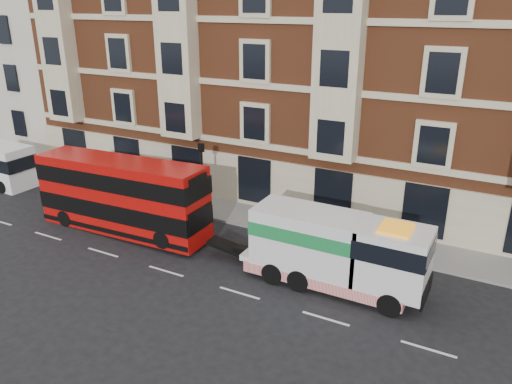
# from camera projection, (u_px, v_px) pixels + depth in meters

# --- Properties ---
(ground) EXTENTS (120.00, 120.00, 0.00)m
(ground) POSITION_uv_depth(u_px,v_px,m) (239.00, 293.00, 21.80)
(ground) COLOR black
(ground) RESTS_ON ground
(sidewalk) EXTENTS (90.00, 3.00, 0.15)m
(sidewalk) POSITION_uv_depth(u_px,v_px,m) (306.00, 227.00, 27.95)
(sidewalk) COLOR slate
(sidewalk) RESTS_ON ground
(victorian_terrace) EXTENTS (45.00, 12.00, 20.40)m
(victorian_terrace) POSITION_uv_depth(u_px,v_px,m) (367.00, 34.00, 30.34)
(victorian_terrace) COLOR brown
(victorian_terrace) RESTS_ON ground
(cream_block) EXTENTS (16.00, 10.00, 16.80)m
(cream_block) POSITION_uv_depth(u_px,v_px,m) (21.00, 45.00, 43.56)
(cream_block) COLOR beige
(cream_block) RESTS_ON ground
(lamp_post_west) EXTENTS (0.35, 0.15, 4.35)m
(lamp_post_west) POSITION_uv_depth(u_px,v_px,m) (202.00, 174.00, 28.59)
(lamp_post_west) COLOR black
(lamp_post_west) RESTS_ON sidewalk
(double_decker_bus) EXTENTS (10.19, 2.34, 4.12)m
(double_decker_bus) POSITION_uv_depth(u_px,v_px,m) (122.00, 195.00, 26.90)
(double_decker_bus) COLOR #B60C0A
(double_decker_bus) RESTS_ON ground
(tow_truck) EXTENTS (8.15, 2.41, 3.40)m
(tow_truck) POSITION_uv_depth(u_px,v_px,m) (333.00, 250.00, 21.73)
(tow_truck) COLOR silver
(tow_truck) RESTS_ON ground
(pedestrian) EXTENTS (0.75, 0.65, 1.72)m
(pedestrian) POSITION_uv_depth(u_px,v_px,m) (114.00, 181.00, 32.33)
(pedestrian) COLOR #1B2537
(pedestrian) RESTS_ON sidewalk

